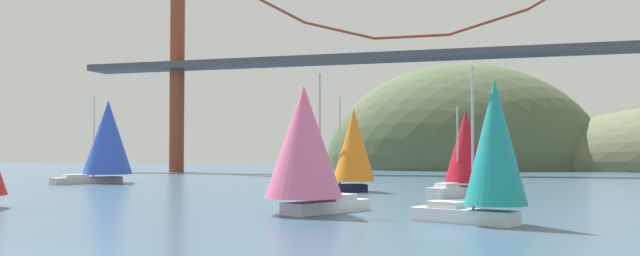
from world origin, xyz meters
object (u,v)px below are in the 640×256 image
sailboat_crimson_sail (465,150)px  sailboat_blue_spinnaker (107,139)px  sailboat_pink_spinnaker (305,145)px  sailboat_orange_sail (352,148)px  sailboat_teal_sail (492,149)px

sailboat_crimson_sail → sailboat_blue_spinnaker: bearing=165.0°
sailboat_pink_spinnaker → sailboat_orange_sail: bearing=96.8°
sailboat_crimson_sail → sailboat_orange_sail: bearing=162.9°
sailboat_blue_spinnaker → sailboat_pink_spinnaker: (35.64, -31.78, -1.19)m
sailboat_teal_sail → sailboat_crimson_sail: (-3.00, 22.73, 0.02)m
sailboat_pink_spinnaker → sailboat_crimson_sail: bearing=68.3°
sailboat_teal_sail → sailboat_pink_spinnaker: 11.31m
sailboat_blue_spinnaker → sailboat_orange_sail: (32.84, -8.38, -1.18)m
sailboat_blue_spinnaker → sailboat_pink_spinnaker: 47.77m
sailboat_teal_sail → sailboat_blue_spinnaker: bearing=143.6°
sailboat_teal_sail → sailboat_pink_spinnaker: sailboat_pink_spinnaker is taller
sailboat_blue_spinnaker → sailboat_pink_spinnaker: size_ratio=1.21×
sailboat_blue_spinnaker → sailboat_orange_sail: 33.91m
sailboat_teal_sail → sailboat_crimson_sail: bearing=97.5°
sailboat_teal_sail → sailboat_orange_sail: bearing=117.9°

